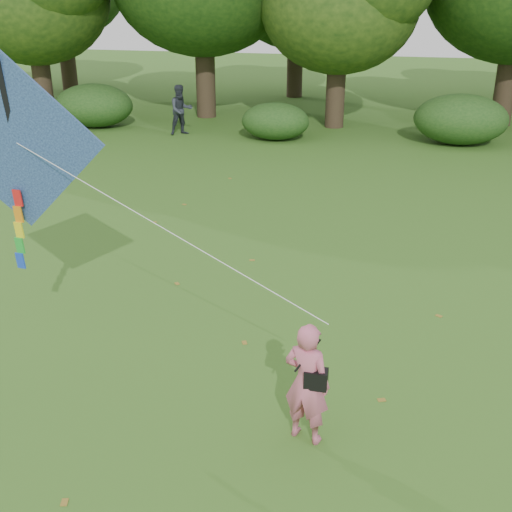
# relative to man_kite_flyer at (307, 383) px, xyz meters

# --- Properties ---
(ground) EXTENTS (100.00, 100.00, 0.00)m
(ground) POSITION_rel_man_kite_flyer_xyz_m (0.10, 0.55, -0.87)
(ground) COLOR #265114
(ground) RESTS_ON ground
(man_kite_flyer) EXTENTS (0.73, 0.58, 1.74)m
(man_kite_flyer) POSITION_rel_man_kite_flyer_xyz_m (0.00, 0.00, 0.00)
(man_kite_flyer) COLOR #C35B74
(man_kite_flyer) RESTS_ON ground
(bystander_left) EXTENTS (1.22, 1.18, 1.98)m
(bystander_left) POSITION_rel_man_kite_flyer_xyz_m (-7.78, 17.69, 0.12)
(bystander_left) COLOR #282C36
(bystander_left) RESTS_ON ground
(crossbody_bag) EXTENTS (0.43, 0.20, 0.70)m
(crossbody_bag) POSITION_rel_man_kite_flyer_xyz_m (0.12, -0.03, 0.11)
(crossbody_bag) COLOR black
(crossbody_bag) RESTS_ON ground
(flying_kite) EXTENTS (6.13, 1.48, 3.39)m
(flying_kite) POSITION_rel_man_kite_flyer_xyz_m (-4.51, 1.13, 2.67)
(flying_kite) COLOR #24419D
(flying_kite) RESTS_ON ground
(shrub_band) EXTENTS (39.15, 3.22, 1.88)m
(shrub_band) POSITION_rel_man_kite_flyer_xyz_m (-0.62, 18.15, -0.02)
(shrub_band) COLOR #264919
(shrub_band) RESTS_ON ground
(fallen_leaves) EXTENTS (7.13, 15.26, 0.01)m
(fallen_leaves) POSITION_rel_man_kite_flyer_xyz_m (-2.16, 4.07, -0.87)
(fallen_leaves) COLOR olive
(fallen_leaves) RESTS_ON ground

